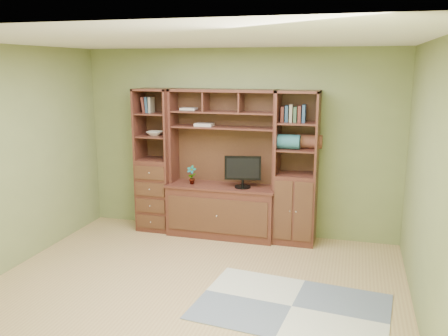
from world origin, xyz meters
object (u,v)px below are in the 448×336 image
(left_tower, at_px, (156,160))
(right_tower, at_px, (296,168))
(monitor, at_px, (243,166))
(center_hutch, at_px, (222,165))

(left_tower, relative_size, right_tower, 1.00)
(left_tower, bearing_deg, monitor, -3.28)
(center_hutch, height_order, left_tower, same)
(center_hutch, bearing_deg, right_tower, 2.23)
(center_hutch, distance_m, monitor, 0.31)
(center_hutch, xyz_separation_m, right_tower, (1.02, 0.04, 0.00))
(left_tower, bearing_deg, center_hutch, -2.29)
(center_hutch, distance_m, right_tower, 1.03)
(left_tower, distance_m, monitor, 1.31)
(left_tower, relative_size, monitor, 3.40)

